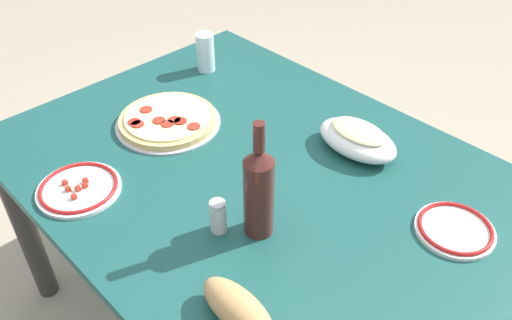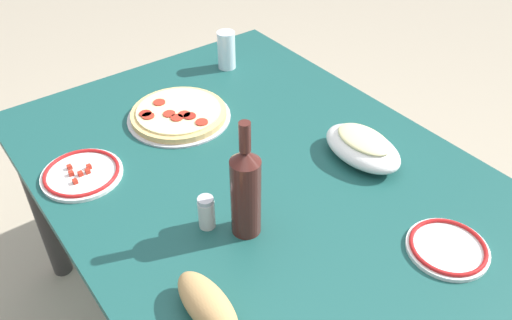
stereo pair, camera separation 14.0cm
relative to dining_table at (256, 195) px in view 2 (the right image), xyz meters
name	(u,v)px [view 2 (the right image)]	position (x,y,z in m)	size (l,w,h in m)	color
dining_table	(256,195)	(0.00, 0.00, 0.00)	(1.41, 1.04, 0.71)	#194C47
pepperoni_pizza	(179,114)	(0.34, 0.04, 0.11)	(0.31, 0.31, 0.03)	#B7B7BC
baked_pasta_dish	(363,146)	(-0.14, -0.26, 0.14)	(0.24, 0.15, 0.08)	white
wine_bottle	(246,190)	(-0.17, 0.15, 0.22)	(0.07, 0.07, 0.31)	#471E19
water_glass	(226,50)	(0.51, -0.25, 0.16)	(0.06, 0.06, 0.13)	silver
side_plate_near	(448,248)	(-0.49, -0.17, 0.11)	(0.19, 0.19, 0.02)	white
side_plate_far	(82,173)	(0.25, 0.39, 0.11)	(0.21, 0.21, 0.02)	white
bread_loaf	(207,305)	(-0.31, 0.35, 0.13)	(0.19, 0.08, 0.07)	tan
spice_shaker	(206,212)	(-0.10, 0.22, 0.14)	(0.04, 0.04, 0.09)	silver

